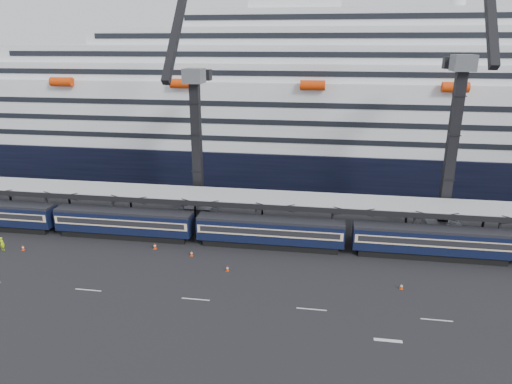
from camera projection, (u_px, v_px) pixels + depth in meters
ground at (332, 290)px, 49.12m from camera, size 260.00×260.00×0.00m
lane_markings at (419, 326)px, 43.00m from camera, size 111.00×4.27×0.02m
train at (296, 233)px, 58.50m from camera, size 133.05×3.00×4.05m
canopy at (334, 202)px, 60.61m from camera, size 130.00×6.25×5.53m
cruise_ship at (329, 113)px, 88.56m from camera, size 214.09×28.84×34.00m
crane_dark_near at (196, 141)px, 65.78m from camera, size 4.50×17.75×35.08m
crane_dark_mid at (454, 140)px, 59.22m from camera, size 4.50×18.24×39.64m
worker at (2, 244)px, 58.33m from camera, size 0.73×0.54×1.82m
traffic_cone_a at (23, 248)px, 58.51m from camera, size 0.37×0.37×0.74m
traffic_cone_b at (155, 246)px, 58.86m from camera, size 0.44×0.44×0.87m
traffic_cone_c at (192, 253)px, 56.96m from camera, size 0.36×0.36×0.72m
traffic_cone_d at (227, 268)px, 53.21m from camera, size 0.35×0.35×0.71m
traffic_cone_e at (401, 286)px, 49.29m from camera, size 0.36×0.36×0.71m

